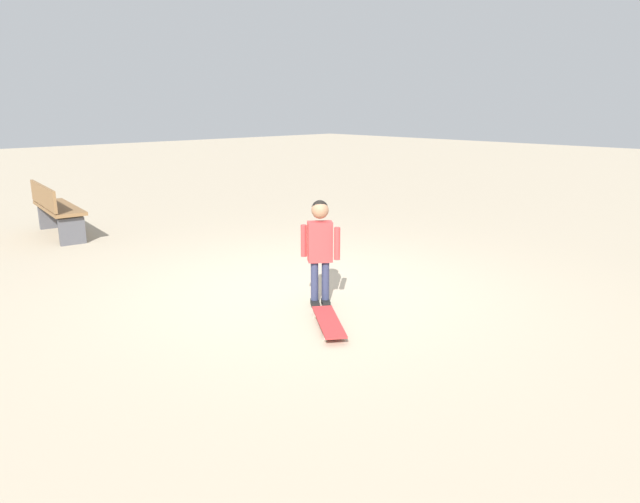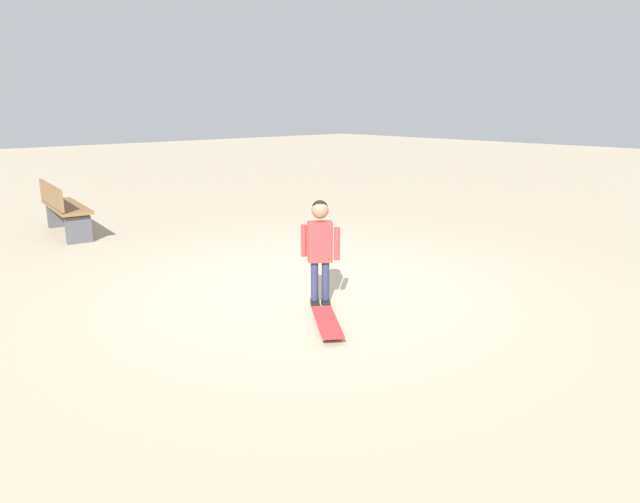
% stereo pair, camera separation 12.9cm
% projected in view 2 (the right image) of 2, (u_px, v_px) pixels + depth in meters
% --- Properties ---
extents(ground_plane, '(50.00, 50.00, 0.00)m').
position_uv_depth(ground_plane, '(307.00, 289.00, 6.26)').
color(ground_plane, tan).
extents(child_person, '(0.37, 0.28, 1.06)m').
position_uv_depth(child_person, '(320.00, 241.00, 5.63)').
color(child_person, '#2D3351').
rests_on(child_person, ground).
extents(skateboard, '(0.75, 0.60, 0.07)m').
position_uv_depth(skateboard, '(327.00, 322.00, 5.15)').
color(skateboard, '#B22D2D').
rests_on(skateboard, ground).
extents(street_bench, '(1.64, 0.64, 0.80)m').
position_uv_depth(street_bench, '(63.00, 208.00, 8.78)').
color(street_bench, brown).
rests_on(street_bench, ground).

